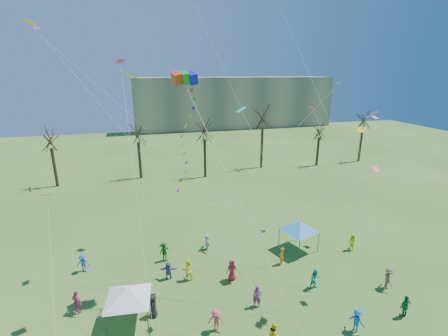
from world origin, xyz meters
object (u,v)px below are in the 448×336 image
object	(u,v)px
distant_building	(233,102)
canopy_tent_white	(128,293)
big_box_kite	(190,142)
canopy_tent_blue	(300,226)

from	to	relation	value
distant_building	canopy_tent_white	xyz separation A→B (m)	(-29.93, -76.26, -4.93)
distant_building	big_box_kite	xyz separation A→B (m)	(-25.10, -73.98, 4.54)
distant_building	canopy_tent_white	distance (m)	82.07
big_box_kite	canopy_tent_white	xyz separation A→B (m)	(-4.83, -2.29, -9.47)
canopy_tent_blue	big_box_kite	bearing A→B (deg)	-162.95
big_box_kite	canopy_tent_white	bearing A→B (deg)	-154.69
distant_building	canopy_tent_blue	size ratio (longest dim) A/B	15.73
distant_building	big_box_kite	bearing A→B (deg)	-108.74
big_box_kite	canopy_tent_white	distance (m)	10.88
canopy_tent_white	canopy_tent_blue	size ratio (longest dim) A/B	1.06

